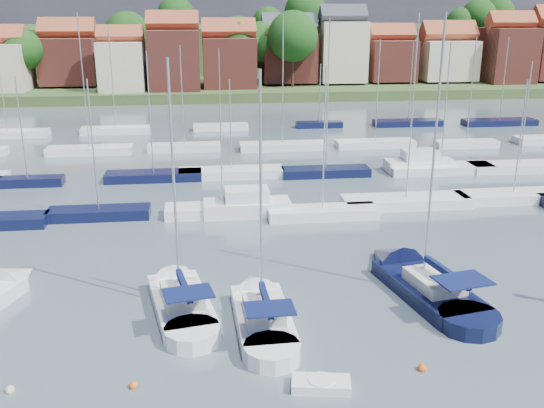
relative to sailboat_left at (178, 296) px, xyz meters
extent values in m
plane|color=#44545C|center=(10.42, 34.89, -0.36)|extent=(260.00, 260.00, 0.00)
cube|color=white|center=(0.23, -1.22, -0.11)|extent=(4.12, 7.33, 1.20)
cone|color=white|center=(-0.57, 3.03, -0.11)|extent=(3.46, 3.84, 2.88)
cylinder|color=white|center=(0.87, -4.61, -0.11)|extent=(3.37, 3.37, 1.20)
cube|color=beige|center=(0.32, -1.69, 0.84)|extent=(2.52, 3.21, 0.70)
cylinder|color=#B2B2B7|center=(0.14, -0.74, 6.89)|extent=(0.14, 0.14, 12.80)
cylinder|color=#B2B2B7|center=(0.50, -2.63, 1.69)|extent=(0.81, 3.79, 0.10)
cube|color=#0D1642|center=(0.50, -2.63, 1.84)|extent=(0.97, 3.64, 0.35)
cube|color=#0D1642|center=(0.73, -3.86, 1.99)|extent=(2.73, 2.15, 0.08)
cube|color=white|center=(4.52, -3.37, -0.11)|extent=(2.99, 6.77, 1.20)
cone|color=white|center=(4.39, 0.81, -0.11)|extent=(2.88, 3.33, 2.79)
cylinder|color=white|center=(4.62, -6.71, -0.11)|extent=(2.87, 2.87, 1.20)
cube|color=beige|center=(4.53, -3.83, 0.84)|extent=(2.03, 2.84, 0.70)
cylinder|color=#B2B2B7|center=(4.50, -2.91, 6.68)|extent=(0.14, 0.14, 12.38)
cylinder|color=#B2B2B7|center=(4.56, -4.76, 1.69)|extent=(0.21, 3.72, 0.10)
cube|color=#0D1642|center=(4.56, -4.76, 1.84)|extent=(0.41, 3.54, 0.35)
cube|color=#0D1642|center=(4.60, -5.97, 1.99)|extent=(2.42, 1.74, 0.08)
cube|color=black|center=(14.40, -1.01, -0.11)|extent=(4.75, 8.37, 1.20)
cone|color=black|center=(13.45, 3.82, -0.11)|extent=(3.96, 4.39, 3.28)
cylinder|color=black|center=(15.17, -4.87, -0.11)|extent=(3.86, 3.86, 1.20)
cube|color=beige|center=(14.51, -1.54, 0.84)|extent=(2.89, 3.67, 0.70)
cylinder|color=#B2B2B7|center=(14.30, -0.47, 7.95)|extent=(0.14, 0.14, 14.92)
cylinder|color=#B2B2B7|center=(14.72, -2.62, 1.69)|extent=(0.95, 4.31, 0.10)
cube|color=#0D1642|center=(14.72, -2.62, 1.84)|extent=(1.10, 4.14, 0.35)
cube|color=#0D1642|center=(15.00, -4.01, 1.99)|extent=(3.12, 2.47, 0.08)
cone|color=white|center=(-9.80, 3.69, -0.11)|extent=(3.62, 3.89, 2.71)
cube|color=white|center=(6.49, -9.20, -0.17)|extent=(2.74, 1.62, 0.51)
cylinder|color=white|center=(6.49, -9.20, -0.03)|extent=(1.19, 1.19, 0.32)
sphere|color=beige|center=(-6.99, -7.88, -0.36)|extent=(0.42, 0.42, 0.42)
sphere|color=#D85914|center=(-1.69, -8.17, -0.36)|extent=(0.42, 0.42, 0.42)
sphere|color=#D85914|center=(3.53, -6.74, -0.36)|extent=(0.54, 0.54, 0.54)
sphere|color=#D85914|center=(11.40, -8.35, -0.36)|extent=(0.44, 0.44, 0.44)
sphere|color=#D85914|center=(14.42, 1.32, -0.36)|extent=(0.41, 0.41, 0.41)
cube|color=black|center=(-6.69, 15.43, -0.01)|extent=(8.01, 2.24, 1.00)
cylinder|color=#B2B2B7|center=(-6.69, 15.43, 5.57)|extent=(0.12, 0.12, 10.16)
cube|color=white|center=(3.15, 15.09, -0.01)|extent=(9.22, 2.58, 1.00)
cylinder|color=#B2B2B7|center=(3.15, 15.09, 4.58)|extent=(0.12, 0.12, 8.18)
cube|color=white|center=(11.05, 13.50, -0.01)|extent=(8.78, 2.46, 1.00)
cylinder|color=#B2B2B7|center=(11.05, 13.50, 6.02)|extent=(0.12, 0.12, 11.06)
cube|color=white|center=(18.65, 15.55, -0.01)|extent=(10.79, 3.02, 1.00)
cylinder|color=#B2B2B7|center=(18.65, 15.55, 7.93)|extent=(0.12, 0.12, 14.87)
cube|color=white|center=(28.40, 15.91, -0.01)|extent=(10.13, 2.84, 1.00)
cylinder|color=#B2B2B7|center=(28.40, 15.91, 5.29)|extent=(0.12, 0.12, 9.59)
cube|color=white|center=(5.11, 14.89, 0.14)|extent=(7.00, 2.60, 1.40)
cube|color=white|center=(5.11, 14.89, 1.24)|extent=(3.50, 2.20, 1.30)
cube|color=black|center=(-14.82, 25.88, -0.01)|extent=(6.54, 1.83, 1.00)
cylinder|color=#B2B2B7|center=(-14.82, 25.88, 5.18)|extent=(0.12, 0.12, 9.37)
cube|color=black|center=(-3.13, 26.53, -0.01)|extent=(9.30, 2.60, 1.00)
cylinder|color=#B2B2B7|center=(-3.13, 26.53, 6.23)|extent=(0.12, 0.12, 11.48)
cube|color=white|center=(4.48, 26.90, -0.01)|extent=(10.40, 2.91, 1.00)
cylinder|color=#B2B2B7|center=(4.48, 26.90, 4.88)|extent=(0.12, 0.12, 8.77)
cube|color=black|center=(13.90, 26.17, -0.01)|extent=(8.80, 2.46, 1.00)
cylinder|color=#B2B2B7|center=(13.90, 26.17, 7.66)|extent=(0.12, 0.12, 14.33)
cube|color=white|center=(25.82, 26.05, -0.01)|extent=(10.73, 3.00, 1.00)
cylinder|color=#B2B2B7|center=(25.82, 26.05, 6.56)|extent=(0.12, 0.12, 12.14)
cube|color=white|center=(34.24, 25.86, -0.01)|extent=(10.48, 2.93, 1.00)
cylinder|color=#B2B2B7|center=(34.24, 25.86, 5.63)|extent=(0.12, 0.12, 10.28)
cube|color=white|center=(23.88, 26.89, 0.14)|extent=(7.00, 2.60, 1.40)
cube|color=white|center=(23.88, 26.89, 1.24)|extent=(3.50, 2.20, 1.30)
cube|color=white|center=(-11.29, 39.10, -0.01)|extent=(9.71, 2.72, 1.00)
cylinder|color=#B2B2B7|center=(-11.29, 39.10, 7.93)|extent=(0.12, 0.12, 14.88)
cube|color=white|center=(-0.41, 39.40, -0.01)|extent=(8.49, 2.38, 1.00)
cylinder|color=#B2B2B7|center=(-0.41, 39.40, 6.15)|extent=(0.12, 0.12, 11.31)
cube|color=white|center=(11.21, 38.66, -0.01)|extent=(10.16, 2.85, 1.00)
cylinder|color=#B2B2B7|center=(11.21, 38.66, 7.79)|extent=(0.12, 0.12, 14.59)
cube|color=white|center=(22.59, 38.78, -0.01)|extent=(9.53, 2.67, 1.00)
cylinder|color=#B2B2B7|center=(22.59, 38.78, 6.45)|extent=(0.12, 0.12, 11.91)
cube|color=white|center=(33.58, 37.39, -0.01)|extent=(7.62, 2.13, 1.00)
cylinder|color=#B2B2B7|center=(33.58, 37.39, 6.56)|extent=(0.12, 0.12, 12.13)
cube|color=white|center=(-23.71, 50.56, -0.01)|extent=(10.37, 2.90, 1.00)
cylinder|color=#B2B2B7|center=(-23.71, 50.56, 7.09)|extent=(0.12, 0.12, 13.20)
cube|color=white|center=(-9.84, 51.44, -0.01)|extent=(9.24, 2.59, 1.00)
cylinder|color=#B2B2B7|center=(-9.84, 51.44, 7.08)|extent=(0.12, 0.12, 13.17)
cube|color=white|center=(4.34, 52.19, -0.01)|extent=(7.57, 2.12, 1.00)
cylinder|color=#B2B2B7|center=(4.34, 52.19, 5.61)|extent=(0.12, 0.12, 10.24)
cube|color=black|center=(18.31, 52.36, -0.01)|extent=(6.58, 1.84, 1.00)
cylinder|color=#B2B2B7|center=(18.31, 52.36, 4.50)|extent=(0.12, 0.12, 8.01)
cube|color=black|center=(31.36, 52.29, -0.01)|extent=(9.92, 2.78, 1.00)
cylinder|color=#B2B2B7|center=(31.36, 52.29, 5.95)|extent=(0.12, 0.12, 10.92)
cube|color=black|center=(44.70, 51.26, -0.01)|extent=(10.55, 2.95, 1.00)
cylinder|color=#B2B2B7|center=(44.70, 51.26, 6.25)|extent=(0.12, 0.12, 11.51)
cube|color=#44572B|center=(10.42, 111.89, -0.06)|extent=(200.00, 70.00, 3.00)
cube|color=#44572B|center=(10.42, 136.89, 4.64)|extent=(200.00, 60.00, 14.00)
cube|color=beige|center=(-34.41, 87.07, 5.52)|extent=(9.35, 10.04, 8.56)
cube|color=brown|center=(-23.23, 92.68, 6.21)|extent=(10.37, 9.97, 8.73)
cube|color=brown|center=(-23.23, 92.68, 11.84)|extent=(10.57, 5.13, 5.13)
cube|color=beige|center=(-12.32, 83.89, 5.72)|extent=(8.09, 8.80, 8.96)
cube|color=brown|center=(-12.32, 83.89, 11.19)|extent=(8.25, 4.00, 4.00)
cube|color=brown|center=(-2.93, 84.82, 6.73)|extent=(9.36, 10.17, 10.97)
cube|color=brown|center=(-2.93, 84.82, 13.36)|extent=(9.54, 4.63, 4.63)
cube|color=brown|center=(7.38, 86.54, 5.95)|extent=(9.90, 8.56, 9.42)
cube|color=brown|center=(7.38, 86.54, 11.88)|extent=(10.10, 4.90, 4.90)
cube|color=brown|center=(19.52, 91.54, 6.59)|extent=(10.59, 8.93, 9.49)
cube|color=#383A42|center=(19.52, 91.54, 12.63)|extent=(10.80, 5.24, 5.24)
cube|color=beige|center=(30.13, 90.68, 7.67)|extent=(9.01, 8.61, 11.65)
cube|color=#383A42|center=(30.13, 90.68, 14.59)|extent=(9.19, 4.46, 4.46)
cube|color=brown|center=(40.59, 91.89, 5.84)|extent=(9.10, 9.34, 8.00)
cube|color=brown|center=(40.59, 91.89, 10.96)|extent=(9.28, 4.50, 4.50)
cube|color=beige|center=(52.37, 91.48, 5.78)|extent=(10.86, 9.59, 7.88)
cube|color=brown|center=(52.37, 91.48, 11.05)|extent=(11.07, 5.37, 5.37)
cube|color=brown|center=(64.18, 88.81, 6.73)|extent=(9.18, 9.96, 10.97)
cube|color=brown|center=(64.18, 88.81, 13.34)|extent=(9.36, 4.54, 4.54)
cylinder|color=#382619|center=(67.20, 110.40, 8.16)|extent=(0.50, 0.50, 4.47)
sphere|color=#1B5219|center=(67.20, 110.40, 14.22)|extent=(8.18, 8.18, 8.18)
cylinder|color=#382619|center=(13.88, 90.82, 3.47)|extent=(0.50, 0.50, 4.46)
sphere|color=#1B5219|center=(13.88, 90.82, 9.52)|extent=(8.15, 8.15, 8.15)
cylinder|color=#382619|center=(25.64, 108.56, 8.22)|extent=(0.50, 0.50, 5.15)
sphere|color=#1B5219|center=(25.64, 108.56, 15.20)|extent=(9.41, 9.41, 9.41)
cylinder|color=#382619|center=(-3.12, 111.20, 8.32)|extent=(0.50, 0.50, 4.56)
sphere|color=#1B5219|center=(-3.12, 111.20, 14.51)|extent=(8.34, 8.34, 8.34)
cylinder|color=#382619|center=(-12.81, 100.13, 3.82)|extent=(0.50, 0.50, 5.15)
sphere|color=#1B5219|center=(-12.81, 100.13, 10.81)|extent=(9.42, 9.42, 9.42)
cylinder|color=#382619|center=(-28.25, 102.21, 6.40)|extent=(0.50, 0.50, 3.42)
sphere|color=#1B5219|center=(-28.25, 102.21, 11.05)|extent=(6.26, 6.26, 6.26)
cylinder|color=#382619|center=(24.18, 99.59, 3.13)|extent=(0.50, 0.50, 3.77)
sphere|color=#1B5219|center=(24.18, 99.59, 8.24)|extent=(6.89, 6.89, 6.89)
cylinder|color=#382619|center=(19.47, 85.83, 3.85)|extent=(0.50, 0.50, 5.21)
sphere|color=#1B5219|center=(19.47, 85.83, 10.93)|extent=(9.53, 9.53, 9.53)
cylinder|color=#382619|center=(72.35, 96.51, 2.73)|extent=(0.50, 0.50, 2.97)
sphere|color=#1B5219|center=(72.35, 96.51, 6.77)|extent=(5.44, 5.44, 5.44)
cylinder|color=#382619|center=(9.27, 88.64, 3.66)|extent=(0.50, 0.50, 4.84)
sphere|color=#1B5219|center=(9.27, 88.64, 10.23)|extent=(8.85, 8.85, 8.85)
cylinder|color=#382619|center=(63.10, 110.61, 7.81)|extent=(0.50, 0.50, 3.72)
sphere|color=#1B5219|center=(63.10, 110.61, 12.85)|extent=(6.80, 6.80, 6.80)
cylinder|color=#382619|center=(64.47, 89.01, 3.27)|extent=(0.50, 0.50, 4.05)
sphere|color=#1B5219|center=(64.47, 89.01, 8.76)|extent=(7.40, 7.40, 7.40)
cylinder|color=#382619|center=(-30.54, 87.68, 3.24)|extent=(0.50, 0.50, 4.00)
sphere|color=#1B5219|center=(-30.54, 87.68, 8.68)|extent=(7.32, 7.32, 7.32)
cylinder|color=#382619|center=(17.26, 108.18, 7.55)|extent=(0.50, 0.50, 3.93)
sphere|color=#1B5219|center=(17.26, 108.18, 12.89)|extent=(7.19, 7.19, 7.19)
cylinder|color=#382619|center=(41.07, 95.06, 3.15)|extent=(0.50, 0.50, 3.82)
sphere|color=#1B5219|center=(41.07, 95.06, 8.34)|extent=(6.99, 6.99, 6.99)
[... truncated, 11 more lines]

